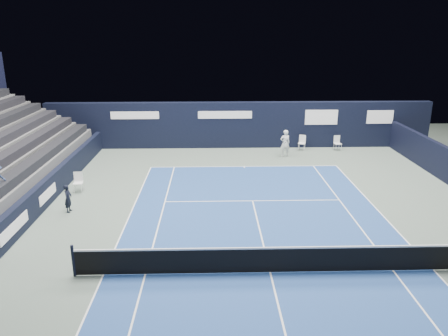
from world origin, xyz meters
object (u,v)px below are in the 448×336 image
object	(u,v)px
folding_chair_back_b	(337,142)
line_judge_chair	(78,181)
tennis_player	(285,143)
folding_chair_back_a	(302,140)
tennis_net	(271,259)

from	to	relation	value
folding_chair_back_b	line_judge_chair	bearing A→B (deg)	-162.45
folding_chair_back_b	tennis_player	bearing A→B (deg)	-167.97
tennis_player	folding_chair_back_b	bearing A→B (deg)	21.09
folding_chair_back_a	tennis_player	size ratio (longest dim) A/B	0.58
line_judge_chair	tennis_net	world-z (taller)	tennis_net
tennis_player	folding_chair_back_a	bearing A→B (deg)	48.44
tennis_player	line_judge_chair	bearing A→B (deg)	-151.66
line_judge_chair	tennis_net	bearing A→B (deg)	-46.56
folding_chair_back_a	tennis_player	bearing A→B (deg)	-110.88
line_judge_chair	tennis_player	xyz separation A→B (m)	(11.28, 6.09, 0.30)
tennis_player	tennis_net	bearing A→B (deg)	-101.06
folding_chair_back_b	tennis_player	size ratio (longest dim) A/B	0.57
folding_chair_back_b	tennis_net	world-z (taller)	tennis_net
folding_chair_back_a	tennis_net	xyz separation A→B (m)	(-4.18, -15.65, -0.16)
folding_chair_back_a	tennis_net	world-z (taller)	tennis_net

